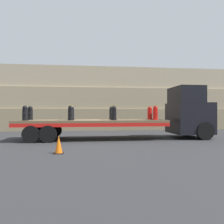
% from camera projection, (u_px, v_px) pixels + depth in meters
% --- Properties ---
extents(ground_plane, '(120.00, 120.00, 0.00)m').
position_uv_depth(ground_plane, '(92.00, 139.00, 12.94)').
color(ground_plane, '#2D2D30').
extents(rock_cliff, '(60.00, 3.30, 5.68)m').
position_uv_depth(rock_cliff, '(90.00, 99.00, 20.47)').
color(rock_cliff, gray).
rests_on(rock_cliff, ground_plane).
extents(truck_cab, '(2.23, 2.59, 3.18)m').
position_uv_depth(truck_cab, '(190.00, 113.00, 13.67)').
color(truck_cab, black).
rests_on(truck_cab, ground_plane).
extents(flatbed_trailer, '(8.57, 2.68, 1.15)m').
position_uv_depth(flatbed_trailer, '(81.00, 124.00, 12.86)').
color(flatbed_trailer, brown).
rests_on(flatbed_trailer, ground_plane).
extents(fire_hydrant_black_near_0, '(0.36, 0.54, 0.82)m').
position_uv_depth(fire_hydrant_black_near_0, '(25.00, 113.00, 11.94)').
color(fire_hydrant_black_near_0, black).
rests_on(fire_hydrant_black_near_0, flatbed_trailer).
extents(fire_hydrant_black_far_0, '(0.36, 0.54, 0.82)m').
position_uv_depth(fire_hydrant_black_far_0, '(30.00, 113.00, 13.07)').
color(fire_hydrant_black_far_0, black).
rests_on(fire_hydrant_black_far_0, flatbed_trailer).
extents(fire_hydrant_black_near_1, '(0.36, 0.54, 0.82)m').
position_uv_depth(fire_hydrant_black_near_1, '(71.00, 113.00, 12.23)').
color(fire_hydrant_black_near_1, black).
rests_on(fire_hydrant_black_near_1, flatbed_trailer).
extents(fire_hydrant_black_far_1, '(0.36, 0.54, 0.82)m').
position_uv_depth(fire_hydrant_black_far_1, '(72.00, 113.00, 13.36)').
color(fire_hydrant_black_far_1, black).
rests_on(fire_hydrant_black_far_1, flatbed_trailer).
extents(fire_hydrant_black_near_2, '(0.36, 0.54, 0.82)m').
position_uv_depth(fire_hydrant_black_near_2, '(114.00, 113.00, 12.52)').
color(fire_hydrant_black_near_2, black).
rests_on(fire_hydrant_black_near_2, flatbed_trailer).
extents(fire_hydrant_black_far_2, '(0.36, 0.54, 0.82)m').
position_uv_depth(fire_hydrant_black_far_2, '(112.00, 113.00, 13.65)').
color(fire_hydrant_black_far_2, black).
rests_on(fire_hydrant_black_far_2, flatbed_trailer).
extents(fire_hydrant_red_near_3, '(0.36, 0.54, 0.82)m').
position_uv_depth(fire_hydrant_red_near_3, '(155.00, 113.00, 12.82)').
color(fire_hydrant_red_near_3, red).
rests_on(fire_hydrant_red_near_3, flatbed_trailer).
extents(fire_hydrant_red_far_3, '(0.36, 0.54, 0.82)m').
position_uv_depth(fire_hydrant_red_far_3, '(150.00, 113.00, 13.95)').
color(fire_hydrant_red_far_3, red).
rests_on(fire_hydrant_red_far_3, flatbed_trailer).
extents(cargo_strap_rear, '(0.05, 2.78, 0.01)m').
position_uv_depth(cargo_strap_rear, '(71.00, 106.00, 12.80)').
color(cargo_strap_rear, yellow).
rests_on(cargo_strap_rear, fire_hydrant_black_near_1).
extents(cargo_strap_middle, '(0.05, 2.78, 0.01)m').
position_uv_depth(cargo_strap_middle, '(113.00, 106.00, 13.09)').
color(cargo_strap_middle, yellow).
rests_on(cargo_strap_middle, fire_hydrant_black_near_2).
extents(cargo_strap_front, '(0.05, 2.78, 0.01)m').
position_uv_depth(cargo_strap_front, '(152.00, 106.00, 13.38)').
color(cargo_strap_front, yellow).
rests_on(cargo_strap_front, fire_hydrant_red_near_3).
extents(traffic_cone, '(0.38, 0.38, 0.69)m').
position_uv_depth(traffic_cone, '(59.00, 145.00, 8.46)').
color(traffic_cone, black).
rests_on(traffic_cone, ground_plane).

